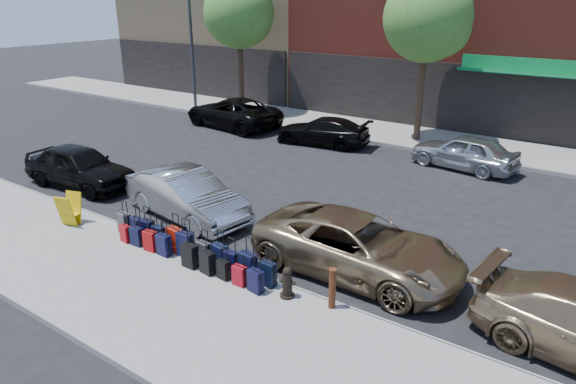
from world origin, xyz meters
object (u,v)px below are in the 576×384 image
Objects in this scene: bollard at (332,288)px; fire_hydrant at (287,283)px; car_far_1 at (323,131)px; car_near_2 at (358,246)px; suitcase_front_5 at (185,244)px; car_near_1 at (187,195)px; streetlight at (193,28)px; tree_left at (241,15)px; car_far_2 at (464,152)px; tree_center at (431,20)px; display_rack at (70,210)px; car_near_0 at (79,166)px; car_far_0 at (232,112)px.

fire_hydrant is at bearing -169.19° from bollard.
bollard is at bearing 24.10° from car_far_1.
bollard is 1.92m from car_near_2.
suitcase_front_5 is 2.84m from car_near_1.
streetlight is 7.75× the size of suitcase_front_5.
tree_left is 14.41m from car_far_2.
bollard is (17.00, -13.51, -4.03)m from streetlight.
tree_left and tree_center have the same top height.
streetlight is 16.88m from car_far_2.
fire_hydrant is at bearing -80.06° from tree_center.
display_rack is (8.57, -14.15, -4.05)m from streetlight.
fire_hydrant is 0.17× the size of car_far_1.
bollard is 13.39m from car_far_1.
streetlight is 1.53× the size of car_near_2.
tree_left is 20.55m from bollard.
car_near_1 is at bearing -2.71° from car_far_1.
display_rack is at bearing -69.25° from tree_left.
tree_center is 0.91× the size of streetlight.
tree_center is 1.64× the size of car_near_1.
car_near_2 is (0.66, 2.08, 0.24)m from fire_hydrant.
fire_hydrant is (3.23, -0.08, 0.01)m from suitcase_front_5.
streetlight is 8.57× the size of display_rack.
car_far_2 is at bearing 41.28° from display_rack.
fire_hydrant is 0.17× the size of car_near_0.
tree_left reaches higher than suitcase_front_5.
streetlight is 1.96× the size of car_far_2.
car_far_0 is (-12.66, 11.58, 0.12)m from bollard.
car_far_2 reaches higher than fire_hydrant.
car_near_2 is (5.87, -0.02, -0.00)m from car_near_1.
display_rack is at bearing 25.78° from car_far_0.
suitcase_front_5 is at bearing -9.32° from car_far_2.
streetlight is 1.86× the size of car_far_1.
car_far_2 is at bearing 68.08° from suitcase_front_5.
car_far_2 is (16.29, -1.99, -3.97)m from streetlight.
car_far_0 reaches higher than suitcase_front_5.
car_far_0 is (-11.63, 11.78, 0.27)m from fire_hydrant.
car_far_0 is at bearing -163.92° from tree_center.
car_near_2 is 11.61m from car_far_1.
car_far_1 is at bearing -141.11° from tree_center.
streetlight reaches higher than suitcase_front_5.
fire_hydrant is at bearing -40.64° from streetlight.
car_far_2 is (5.53, 9.61, -0.04)m from car_near_1.
tree_center is 15.41m from bollard.
car_near_1 is at bearing -47.15° from streetlight.
car_far_2 reaches higher than bollard.
tree_left is at bearing 40.35° from car_near_1.
car_near_0 is 10.54m from car_far_1.
fire_hydrant is at bearing 19.80° from car_far_1.
tree_left is 9.91× the size of fire_hydrant.
streetlight is at bearing -89.30° from car_far_2.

